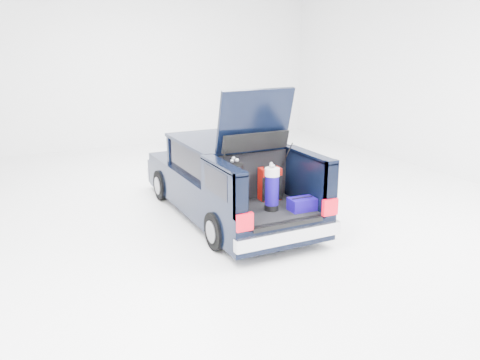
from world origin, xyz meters
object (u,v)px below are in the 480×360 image
red_suitcase (270,184)px  blue_duffel (302,204)px  car (226,180)px  blue_golf_bag (272,189)px  black_golf_bag (235,185)px

red_suitcase → blue_duffel: bearing=-69.6°
car → blue_golf_bag: 1.70m
red_suitcase → black_golf_bag: (-0.71, -0.12, 0.10)m
car → red_suitcase: 1.25m
black_golf_bag → blue_golf_bag: 0.60m
black_golf_bag → blue_duffel: bearing=-35.1°
blue_golf_bag → black_golf_bag: bearing=126.4°
car → blue_golf_bag: size_ratio=6.00×
red_suitcase → blue_duffel: size_ratio=1.37×
car → blue_duffel: (0.46, -1.90, 0.03)m
car → red_suitcase: bearing=-77.4°
red_suitcase → blue_duffel: (0.19, -0.70, -0.17)m
blue_golf_bag → blue_duffel: bearing=-45.5°
blue_golf_bag → blue_duffel: size_ratio=1.82×
car → blue_duffel: bearing=-76.3°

